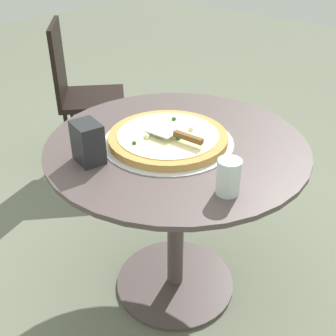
# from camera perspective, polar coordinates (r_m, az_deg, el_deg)

# --- Properties ---
(ground_plane) EXTENTS (10.00, 10.00, 0.00)m
(ground_plane) POSITION_cam_1_polar(r_m,az_deg,el_deg) (1.90, 0.95, -15.39)
(ground_plane) COLOR #686D59
(patio_table) EXTENTS (0.92, 0.92, 0.70)m
(patio_table) POSITION_cam_1_polar(r_m,az_deg,el_deg) (1.56, 1.12, -2.59)
(patio_table) COLOR #4E4140
(patio_table) RESTS_ON ground
(pizza_on_tray) EXTENTS (0.46, 0.46, 0.05)m
(pizza_on_tray) POSITION_cam_1_polar(r_m,az_deg,el_deg) (1.46, -0.01, 4.11)
(pizza_on_tray) COLOR silver
(pizza_on_tray) RESTS_ON patio_table
(pizza_server) EXTENTS (0.21, 0.09, 0.02)m
(pizza_server) POSITION_cam_1_polar(r_m,az_deg,el_deg) (1.40, 1.09, 4.65)
(pizza_server) COLOR silver
(pizza_server) RESTS_ON pizza_on_tray
(drinking_cup) EXTENTS (0.07, 0.07, 0.11)m
(drinking_cup) POSITION_cam_1_polar(r_m,az_deg,el_deg) (1.19, 8.27, -1.20)
(drinking_cup) COLOR silver
(drinking_cup) RESTS_ON patio_table
(napkin_dispenser) EXTENTS (0.12, 0.10, 0.13)m
(napkin_dispenser) POSITION_cam_1_polar(r_m,az_deg,el_deg) (1.35, -10.88, 3.44)
(napkin_dispenser) COLOR #232528
(napkin_dispenser) RESTS_ON patio_table
(patio_chair_near) EXTENTS (0.52, 0.52, 0.88)m
(patio_chair_near) POSITION_cam_1_polar(r_m,az_deg,el_deg) (2.52, -12.04, 10.67)
(patio_chair_near) COLOR black
(patio_chair_near) RESTS_ON ground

